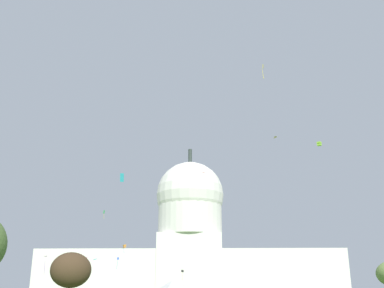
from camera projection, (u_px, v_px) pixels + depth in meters
capitol_building at (190, 247)px, 206.83m from camera, size 135.31×31.71×69.13m
tree_west_mid at (71, 270)px, 122.85m from camera, size 13.60×12.57×13.03m
kite_yellow_high at (263, 68)px, 101.07m from camera, size 0.46×0.83×3.49m
kite_turquoise_low at (93, 262)px, 103.66m from camera, size 1.51×1.58×0.39m
kite_orange_low at (125, 246)px, 146.81m from camera, size 1.18×1.15×2.75m
kite_violet_low at (43, 259)px, 106.61m from camera, size 1.21×1.55×3.83m
kite_blue_low at (118, 260)px, 141.59m from camera, size 0.63×0.32×3.60m
kite_red_high at (204, 174)px, 140.40m from camera, size 1.60×1.32×2.28m
kite_pink_low at (87, 258)px, 151.72m from camera, size 1.29×1.00×0.33m
kite_green_mid at (104, 213)px, 160.72m from camera, size 0.44×0.67×3.00m
kite_lime_high at (319, 144)px, 135.02m from camera, size 1.54×1.54×1.17m
kite_gold_mid at (278, 138)px, 87.67m from camera, size 0.77×1.05×0.33m
kite_cyan_low at (122, 178)px, 62.08m from camera, size 0.56×0.57×1.16m
kite_black_low at (182, 272)px, 170.07m from camera, size 0.95×0.57×3.66m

